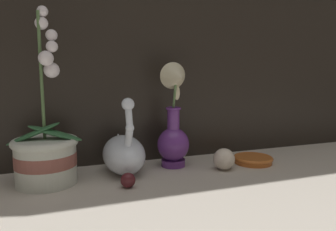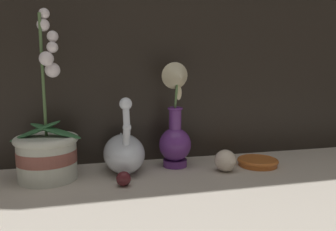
# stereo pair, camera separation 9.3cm
# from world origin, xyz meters

# --- Properties ---
(ground_plane) EXTENTS (2.80, 2.80, 0.00)m
(ground_plane) POSITION_xyz_m (0.00, 0.00, 0.00)
(ground_plane) COLOR #BCB2A3
(orchid_potted_plant) EXTENTS (0.19, 0.17, 0.45)m
(orchid_potted_plant) POSITION_xyz_m (-0.30, 0.15, 0.08)
(orchid_potted_plant) COLOR beige
(orchid_potted_plant) RESTS_ON ground_plane
(swan_figurine) EXTENTS (0.12, 0.20, 0.22)m
(swan_figurine) POSITION_xyz_m (-0.09, 0.16, 0.06)
(swan_figurine) COLOR silver
(swan_figurine) RESTS_ON ground_plane
(blue_vase) EXTENTS (0.10, 0.12, 0.32)m
(blue_vase) POSITION_xyz_m (0.07, 0.17, 0.13)
(blue_vase) COLOR #602D7F
(blue_vase) RESTS_ON ground_plane
(glass_sphere) EXTENTS (0.06, 0.06, 0.06)m
(glass_sphere) POSITION_xyz_m (0.20, 0.10, 0.03)
(glass_sphere) COLOR beige
(glass_sphere) RESTS_ON ground_plane
(amber_dish) EXTENTS (0.12, 0.12, 0.02)m
(amber_dish) POSITION_xyz_m (0.32, 0.12, 0.01)
(amber_dish) COLOR #C66628
(amber_dish) RESTS_ON ground_plane
(glass_bauble) EXTENTS (0.04, 0.04, 0.04)m
(glass_bauble) POSITION_xyz_m (-0.10, 0.05, 0.02)
(glass_bauble) COLOR #4C191E
(glass_bauble) RESTS_ON ground_plane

